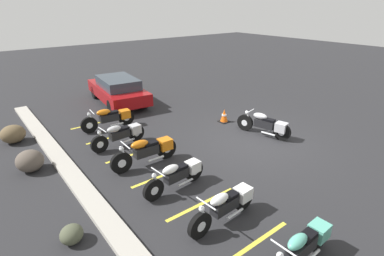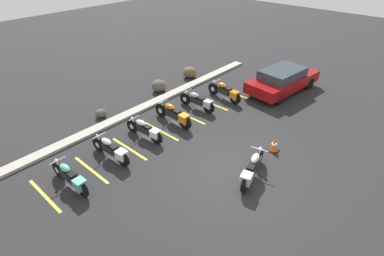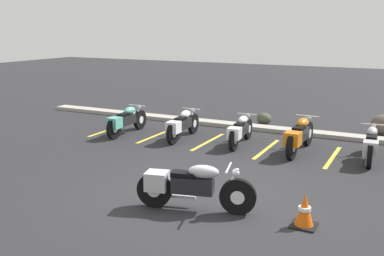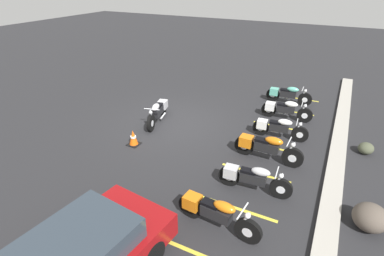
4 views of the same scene
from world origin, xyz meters
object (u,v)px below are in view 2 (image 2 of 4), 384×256
Objects in this scene: parked_bike_1 at (112,150)px; parked_bike_4 at (198,101)px; motorcycle_silver_featured at (252,169)px; parked_bike_5 at (226,92)px; traffic_cone at (274,145)px; landscape_rock_2 at (159,86)px; landscape_rock_1 at (190,72)px; landscape_rock_0 at (101,113)px; parked_bike_0 at (71,177)px; parked_bike_3 at (174,114)px; car_red at (283,79)px; parked_bike_2 at (146,130)px.

parked_bike_4 is (5.04, 0.15, -0.00)m from parked_bike_1.
motorcycle_silver_featured reaches higher than parked_bike_5.
landscape_rock_2 is at bearing 84.71° from traffic_cone.
landscape_rock_2 is at bearing -179.05° from landscape_rock_1.
landscape_rock_0 is (-1.02, 7.42, -0.25)m from motorcycle_silver_featured.
landscape_rock_2 is at bearing -5.61° from parked_bike_4.
parked_bike_0 is 5.12m from parked_bike_3.
landscape_rock_0 is at bearing -179.38° from landscape_rock_1.
landscape_rock_1 is (4.28, 2.98, -0.14)m from parked_bike_3.
traffic_cone is at bearing -113.52° from landscape_rock_1.
car_red is (2.79, -1.64, 0.24)m from parked_bike_5.
parked_bike_4 is at bearing 162.31° from car_red.
motorcycle_silver_featured is 5.96m from parked_bike_5.
motorcycle_silver_featured is 3.78× the size of traffic_cone.
traffic_cone is (-3.16, -7.25, -0.06)m from landscape_rock_1.
parked_bike_4 is at bearing -91.68° from parked_bike_1.
parked_bike_4 reaches higher than landscape_rock_0.
traffic_cone is (2.74, -4.31, -0.15)m from parked_bike_2.
parked_bike_3 is 6.46m from car_red.
parked_bike_5 reaches higher than landscape_rock_0.
parked_bike_3 is 3.47m from landscape_rock_0.
car_red is at bearing -99.92° from parked_bike_0.
parked_bike_4 is 0.95× the size of parked_bike_5.
parked_bike_4 is at bearing -93.83° from parked_bike_2.
parked_bike_5 is 6.14m from landscape_rock_0.
parked_bike_0 is 4.59m from landscape_rock_0.
car_red is (7.78, -1.97, 0.27)m from parked_bike_2.
parked_bike_5 reaches higher than parked_bike_1.
parked_bike_3 is at bearing 90.15° from parked_bike_5.
traffic_cone is (-2.25, -3.98, -0.18)m from parked_bike_5.
landscape_rock_2 is 7.24m from traffic_cone.
parked_bike_3 reaches higher than parked_bike_2.
landscape_rock_2 is (5.13, 3.01, -0.10)m from parked_bike_1.
motorcycle_silver_featured is at bearing 147.22° from parked_bike_4.
parked_bike_0 is 6.83m from parked_bike_4.
motorcycle_silver_featured reaches higher than landscape_rock_0.
parked_bike_1 reaches higher than parked_bike_2.
parked_bike_2 is at bearing -139.63° from landscape_rock_2.
landscape_rock_1 is (0.91, 3.27, -0.12)m from parked_bike_5.
parked_bike_4 is at bearing -88.48° from parked_bike_0.
car_red is at bearing -117.91° from parked_bike_4.
parked_bike_1 is at bearing 105.62° from motorcycle_silver_featured.
parked_bike_0 reaches higher than landscape_rock_2.
motorcycle_silver_featured is 9.07m from landscape_rock_1.
motorcycle_silver_featured is 0.47× the size of car_red.
parked_bike_0 is 3.52m from parked_bike_2.
landscape_rock_1 reaches higher than landscape_rock_0.
parked_bike_2 is 6.59m from landscape_rock_1.
landscape_rock_0 is (-8.03, 4.84, -0.49)m from car_red.
landscape_rock_2 is 1.42× the size of traffic_cone.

